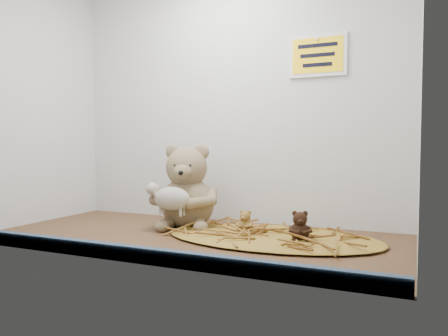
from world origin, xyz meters
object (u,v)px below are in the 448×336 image
at_px(toy_lamb, 172,199).
at_px(mini_teddy_tan, 245,220).
at_px(main_teddy, 187,186).
at_px(mini_teddy_brown, 300,224).

distance_m(toy_lamb, mini_teddy_tan, 0.23).
bearing_deg(main_teddy, mini_teddy_tan, -29.60).
distance_m(toy_lamb, mini_teddy_brown, 0.40).
relative_size(main_teddy, mini_teddy_tan, 4.14).
height_order(toy_lamb, mini_teddy_brown, toy_lamb).
bearing_deg(mini_teddy_tan, mini_teddy_brown, -11.99).
distance_m(main_teddy, toy_lamb, 0.10).
bearing_deg(mini_teddy_tan, toy_lamb, -168.37).
height_order(toy_lamb, mini_teddy_tan, toy_lamb).
distance_m(main_teddy, mini_teddy_tan, 0.25).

